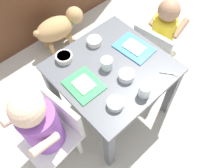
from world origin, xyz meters
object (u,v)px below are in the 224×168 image
Objects in this scene: seated_child_left at (43,125)px; cereal_bowl_left_side at (64,57)px; dining_table at (112,76)px; water_cup_right at (107,64)px; seated_child_right at (162,34)px; water_cup_left at (145,90)px; cereal_bowl_right_side at (126,76)px; dog at (59,27)px; veggie_bowl_far at (116,103)px; veggie_bowl_near at (94,41)px; spoon_by_left_tray at (171,74)px; food_tray_right at (134,48)px; food_tray_left at (84,85)px.

cereal_bowl_left_side is (0.30, 0.22, 0.06)m from seated_child_left.
dining_table is 9.27× the size of water_cup_right.
water_cup_left is at bearing -151.21° from seated_child_right.
water_cup_left is 0.88× the size of cereal_bowl_right_side.
veggie_bowl_far is at bearing -106.20° from dog.
seated_child_left is at bearing -158.44° from veggie_bowl_near.
veggie_bowl_far is at bearing 168.86° from spoon_by_left_tray.
seated_child_left is 8.39× the size of veggie_bowl_near.
seated_child_right is 2.87× the size of food_tray_right.
veggie_bowl_far is 0.35m from spoon_by_left_tray.
food_tray_left is (0.27, 0.02, 0.05)m from seated_child_left.
seated_child_right is 7.67× the size of veggie_bowl_far.
dining_table is 7.10× the size of veggie_bowl_far.
spoon_by_left_tray is at bearing -34.25° from food_tray_left.
spoon_by_left_tray is (0.19, -0.24, 0.08)m from dining_table.
seated_child_left is 7.90× the size of spoon_by_left_tray.
cereal_bowl_right_side is 0.35m from cereal_bowl_left_side.
dining_table is at bearing -177.94° from seated_child_right.
water_cup_left reaches higher than veggie_bowl_far.
seated_child_right is 0.28m from food_tray_right.
cereal_bowl_left_side is at bearing 123.49° from water_cup_right.
dog is at bearing 62.15° from cereal_bowl_left_side.
food_tray_left is 0.46m from spoon_by_left_tray.
water_cup_right is (-0.02, 0.25, -0.00)m from water_cup_left.
veggie_bowl_near is (-0.41, 0.18, 0.09)m from seated_child_right.
dining_table is 1.37× the size of dog.
seated_child_right is 1.48× the size of dog.
water_cup_left is at bearing -52.27° from food_tray_left.
dining_table is 0.14m from cereal_bowl_right_side.
spoon_by_left_tray is (-0.26, -0.26, 0.08)m from seated_child_right.
veggie_bowl_far reaches higher than dining_table.
seated_child_right is at bearing 45.42° from spoon_by_left_tray.
seated_child_right is 6.87× the size of cereal_bowl_left_side.
dining_table is at bearing 0.40° from seated_child_left.
dining_table is at bearing -102.93° from veggie_bowl_near.
food_tray_right is 3.49× the size of water_cup_right.
water_cup_right reaches higher than dining_table.
seated_child_left reaches higher than dog.
spoon_by_left_tray is (0.15, -0.44, -0.02)m from veggie_bowl_near.
cereal_bowl_left_side is at bearing 148.35° from food_tray_right.
water_cup_right is (0.16, 0.01, 0.02)m from food_tray_left.
seated_child_left is 0.64m from food_tray_right.
food_tray_left is 2.61× the size of water_cup_left.
dog is at bearing 94.51° from spoon_by_left_tray.
food_tray_left is 2.12× the size of spoon_by_left_tray.
seated_child_left reaches higher than cereal_bowl_right_side.
dog is 1.01m from water_cup_left.
water_cup_left is 0.86× the size of veggie_bowl_near.
water_cup_right reaches higher than spoon_by_left_tray.
veggie_bowl_near is at bearing 77.07° from dining_table.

